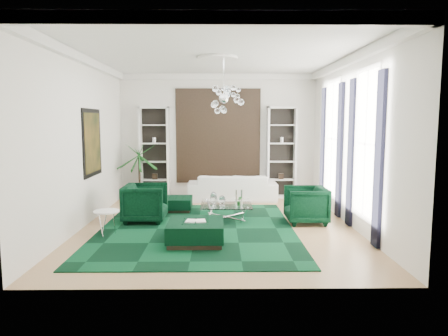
{
  "coord_description": "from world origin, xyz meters",
  "views": [
    {
      "loc": [
        0.04,
        -8.89,
        2.35
      ],
      "look_at": [
        0.15,
        0.5,
        1.25
      ],
      "focal_mm": 32.0,
      "sensor_mm": 36.0,
      "label": 1
    }
  ],
  "objects_px": {
    "ottoman_side": "(177,204)",
    "side_table": "(107,223)",
    "coffee_table": "(226,212)",
    "armchair_left": "(145,203)",
    "palm": "(139,164)",
    "sofa": "(232,187)",
    "armchair_right": "(306,205)",
    "ottoman_front": "(196,232)"
  },
  "relations": [
    {
      "from": "palm",
      "to": "armchair_left",
      "type": "bearing_deg",
      "value": -76.08
    },
    {
      "from": "armchair_left",
      "to": "coffee_table",
      "type": "distance_m",
      "value": 1.92
    },
    {
      "from": "sofa",
      "to": "palm",
      "type": "relative_size",
      "value": 1.2
    },
    {
      "from": "coffee_table",
      "to": "armchair_right",
      "type": "bearing_deg",
      "value": -7.96
    },
    {
      "from": "armchair_left",
      "to": "side_table",
      "type": "bearing_deg",
      "value": 152.08
    },
    {
      "from": "sofa",
      "to": "ottoman_front",
      "type": "relative_size",
      "value": 2.46
    },
    {
      "from": "coffee_table",
      "to": "ottoman_front",
      "type": "distance_m",
      "value": 1.89
    },
    {
      "from": "coffee_table",
      "to": "armchair_left",
      "type": "bearing_deg",
      "value": -177.0
    },
    {
      "from": "armchair_left",
      "to": "coffee_table",
      "type": "bearing_deg",
      "value": -87.0
    },
    {
      "from": "coffee_table",
      "to": "palm",
      "type": "distance_m",
      "value": 3.68
    },
    {
      "from": "armchair_left",
      "to": "coffee_table",
      "type": "xyz_separation_m",
      "value": [
        1.9,
        0.1,
        -0.24
      ]
    },
    {
      "from": "coffee_table",
      "to": "palm",
      "type": "relative_size",
      "value": 0.54
    },
    {
      "from": "armchair_left",
      "to": "ottoman_side",
      "type": "relative_size",
      "value": 1.23
    },
    {
      "from": "armchair_left",
      "to": "ottoman_front",
      "type": "relative_size",
      "value": 0.92
    },
    {
      "from": "armchair_right",
      "to": "armchair_left",
      "type": "bearing_deg",
      "value": -92.43
    },
    {
      "from": "armchair_right",
      "to": "coffee_table",
      "type": "height_order",
      "value": "armchair_right"
    },
    {
      "from": "ottoman_side",
      "to": "side_table",
      "type": "distance_m",
      "value": 2.56
    },
    {
      "from": "sofa",
      "to": "coffee_table",
      "type": "relative_size",
      "value": 2.21
    },
    {
      "from": "armchair_right",
      "to": "side_table",
      "type": "xyz_separation_m",
      "value": [
        -4.35,
        -0.97,
        -0.17
      ]
    },
    {
      "from": "ottoman_front",
      "to": "side_table",
      "type": "xyz_separation_m",
      "value": [
        -1.88,
        0.56,
        0.04
      ]
    },
    {
      "from": "ottoman_side",
      "to": "coffee_table",
      "type": "bearing_deg",
      "value": -38.58
    },
    {
      "from": "coffee_table",
      "to": "side_table",
      "type": "height_order",
      "value": "side_table"
    },
    {
      "from": "side_table",
      "to": "ottoman_front",
      "type": "bearing_deg",
      "value": -16.47
    },
    {
      "from": "side_table",
      "to": "sofa",
      "type": "bearing_deg",
      "value": 53.78
    },
    {
      "from": "ottoman_front",
      "to": "side_table",
      "type": "distance_m",
      "value": 1.96
    },
    {
      "from": "armchair_right",
      "to": "palm",
      "type": "height_order",
      "value": "palm"
    },
    {
      "from": "sofa",
      "to": "ottoman_side",
      "type": "relative_size",
      "value": 3.29
    },
    {
      "from": "coffee_table",
      "to": "palm",
      "type": "height_order",
      "value": "palm"
    },
    {
      "from": "armchair_right",
      "to": "ottoman_side",
      "type": "xyz_separation_m",
      "value": [
        -3.14,
        1.29,
        -0.25
      ]
    },
    {
      "from": "ottoman_side",
      "to": "palm",
      "type": "height_order",
      "value": "palm"
    },
    {
      "from": "coffee_table",
      "to": "palm",
      "type": "bearing_deg",
      "value": 135.52
    },
    {
      "from": "ottoman_front",
      "to": "palm",
      "type": "xyz_separation_m",
      "value": [
        -1.93,
        4.28,
        0.89
      ]
    },
    {
      "from": "ottoman_side",
      "to": "side_table",
      "type": "xyz_separation_m",
      "value": [
        -1.2,
        -2.26,
        0.08
      ]
    },
    {
      "from": "side_table",
      "to": "palm",
      "type": "bearing_deg",
      "value": 90.71
    },
    {
      "from": "ottoman_side",
      "to": "ottoman_front",
      "type": "height_order",
      "value": "ottoman_front"
    },
    {
      "from": "armchair_left",
      "to": "palm",
      "type": "xyz_separation_m",
      "value": [
        -0.64,
        2.6,
        0.65
      ]
    },
    {
      "from": "armchair_right",
      "to": "ottoman_front",
      "type": "relative_size",
      "value": 0.87
    },
    {
      "from": "coffee_table",
      "to": "side_table",
      "type": "relative_size",
      "value": 2.26
    },
    {
      "from": "side_table",
      "to": "palm",
      "type": "height_order",
      "value": "palm"
    },
    {
      "from": "coffee_table",
      "to": "side_table",
      "type": "xyz_separation_m",
      "value": [
        -2.5,
        -1.23,
        0.05
      ]
    },
    {
      "from": "armchair_right",
      "to": "coffee_table",
      "type": "relative_size",
      "value": 0.79
    },
    {
      "from": "sofa",
      "to": "side_table",
      "type": "relative_size",
      "value": 5.01
    }
  ]
}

